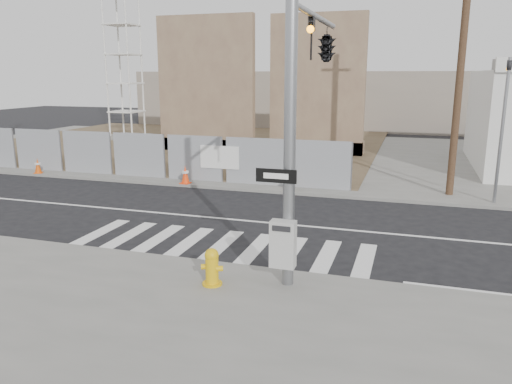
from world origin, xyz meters
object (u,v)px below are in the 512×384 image
(traffic_cone_c, at_px, (185,175))
(signal_pole, at_px, (316,72))
(crane_tower, at_px, (121,11))
(traffic_cone_b, at_px, (38,166))
(traffic_cone_a, at_px, (1,158))
(fire_hydrant, at_px, (212,267))
(traffic_cone_d, at_px, (289,183))

(traffic_cone_c, bearing_deg, signal_pole, -42.62)
(crane_tower, height_order, traffic_cone_b, crane_tower)
(crane_tower, xyz_separation_m, traffic_cone_c, (10.69, -12.78, -8.52))
(signal_pole, relative_size, traffic_cone_c, 8.93)
(signal_pole, height_order, traffic_cone_a, signal_pole)
(fire_hydrant, relative_size, traffic_cone_c, 1.09)
(traffic_cone_d, bearing_deg, traffic_cone_c, 180.00)
(fire_hydrant, bearing_deg, traffic_cone_a, 124.40)
(traffic_cone_a, distance_m, traffic_cone_d, 15.78)
(traffic_cone_b, distance_m, traffic_cone_d, 12.38)
(traffic_cone_a, bearing_deg, crane_tower, 87.92)
(traffic_cone_d, bearing_deg, traffic_cone_b, 180.00)
(traffic_cone_a, xyz_separation_m, traffic_cone_c, (11.11, -1.22, -0.00))
(signal_pole, xyz_separation_m, fire_hydrant, (-1.60, -3.32, -4.24))
(traffic_cone_b, bearing_deg, traffic_cone_a, 160.09)
(traffic_cone_d, bearing_deg, traffic_cone_a, 175.58)
(fire_hydrant, bearing_deg, signal_pole, 42.23)
(fire_hydrant, distance_m, traffic_cone_b, 16.12)
(crane_tower, bearing_deg, traffic_cone_b, -77.06)
(fire_hydrant, bearing_deg, crane_tower, 103.32)
(signal_pole, xyz_separation_m, traffic_cone_b, (-14.56, 6.27, -4.31))
(crane_tower, distance_m, traffic_cone_a, 14.37)
(traffic_cone_a, relative_size, traffic_cone_d, 1.27)
(crane_tower, height_order, traffic_cone_a, crane_tower)
(crane_tower, distance_m, fire_hydrant, 28.72)
(crane_tower, bearing_deg, traffic_cone_a, -92.08)
(signal_pole, bearing_deg, crane_tower, 132.57)
(signal_pole, bearing_deg, traffic_cone_a, 157.34)
(fire_hydrant, height_order, traffic_cone_a, fire_hydrant)
(traffic_cone_b, height_order, traffic_cone_d, traffic_cone_b)
(crane_tower, height_order, traffic_cone_c, crane_tower)
(traffic_cone_c, bearing_deg, traffic_cone_b, 180.00)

